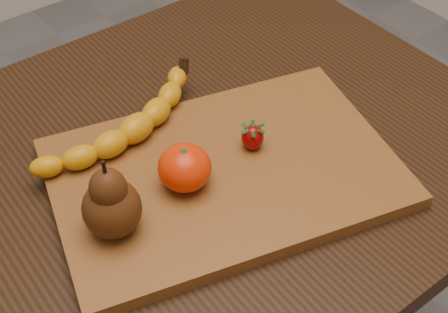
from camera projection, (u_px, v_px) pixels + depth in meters
table at (167, 213)px, 0.92m from camera, size 1.00×0.70×0.76m
cutting_board at (224, 173)px, 0.83m from camera, size 0.51×0.41×0.02m
banana at (136, 128)px, 0.85m from camera, size 0.26×0.12×0.04m
pear at (110, 197)px, 0.71m from camera, size 0.09×0.09×0.11m
mandarin at (185, 168)px, 0.78m from camera, size 0.09×0.09×0.06m
strawberry at (253, 137)px, 0.84m from camera, size 0.03×0.03×0.04m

